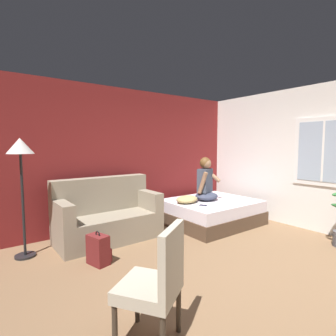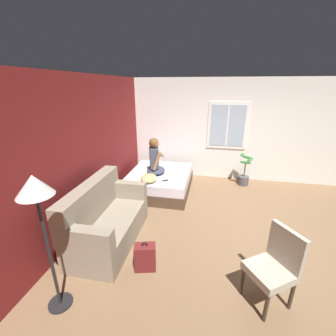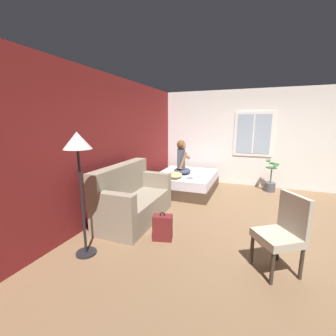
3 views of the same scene
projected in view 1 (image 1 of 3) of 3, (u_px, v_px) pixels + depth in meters
name	position (u px, v px, depth m)	size (l,w,h in m)	color
ground_plane	(253.00, 287.00, 2.96)	(40.00, 40.00, 0.00)	brown
wall_back_accent	(126.00, 158.00, 5.28)	(10.12, 0.16, 2.70)	maroon
bed	(211.00, 212.00, 5.36)	(1.75, 1.49, 0.48)	#4C3828
couch	(107.00, 216.00, 4.45)	(1.71, 0.84, 1.04)	gray
side_chair	(156.00, 281.00, 2.07)	(0.64, 0.64, 0.98)	#382D23
person_seated	(206.00, 183.00, 5.33)	(0.64, 0.59, 0.88)	#383D51
backpack	(99.00, 250.00, 3.52)	(0.29, 0.34, 0.46)	maroon
throw_pillow	(187.00, 199.00, 5.08)	(0.48, 0.36, 0.14)	tan
cell_phone	(203.00, 205.00, 4.86)	(0.07, 0.14, 0.01)	black
floor_lamp	(21.00, 157.00, 3.64)	(0.36, 0.36, 1.70)	black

